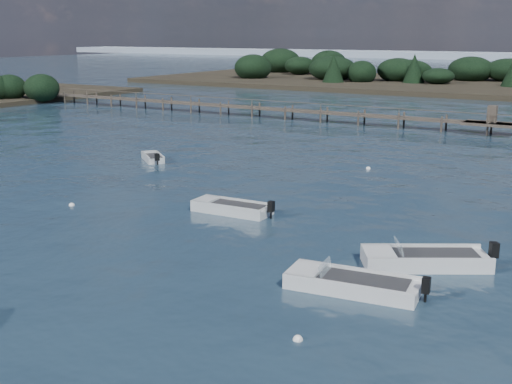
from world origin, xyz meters
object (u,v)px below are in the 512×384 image
Objects in this scene: dinghy_mid_white_b at (425,262)px; tender_far_grey at (153,159)px; dinghy_mid_grey at (232,210)px; jetty at (256,108)px; dinghy_mid_white_a at (352,286)px.

dinghy_mid_white_b is 1.75× the size of tender_far_grey.
dinghy_mid_grey is 40.22m from jetty.
dinghy_mid_white_a is at bearing -34.41° from dinghy_mid_grey.
jetty reaches higher than dinghy_mid_white_a.
dinghy_mid_white_a is (9.60, -6.57, 0.00)m from dinghy_mid_grey.
dinghy_mid_white_b is 1.00× the size of dinghy_mid_white_a.
dinghy_mid_white_a is 0.08× the size of jetty.
dinghy_mid_grey is at bearing -60.72° from jetty.
dinghy_mid_grey reaches higher than tender_far_grey.
jetty reaches higher than dinghy_mid_white_b.
dinghy_mid_grey is 0.07× the size of jetty.
tender_far_grey is 0.57× the size of dinghy_mid_white_a.
dinghy_mid_white_b is 48.74m from jetty.
dinghy_mid_grey is at bearing 166.54° from dinghy_mid_white_b.
dinghy_mid_white_b is 4.20m from dinghy_mid_white_a.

